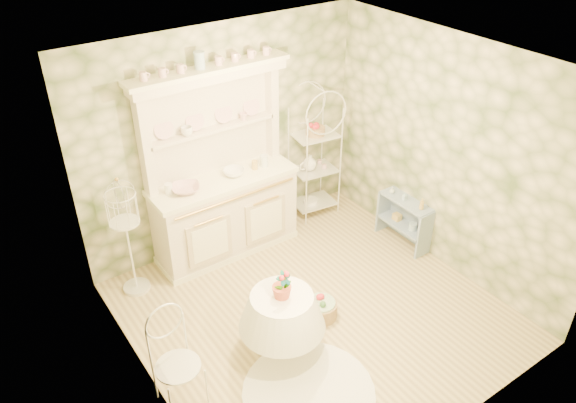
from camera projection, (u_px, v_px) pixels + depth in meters
floor at (315, 312)px, 6.04m from camera, size 3.60×3.60×0.00m
ceiling at (323, 69)px, 4.60m from camera, size 3.60×3.60×0.00m
wall_left at (138, 277)px, 4.45m from camera, size 3.60×3.60×0.00m
wall_right at (447, 156)px, 6.19m from camera, size 3.60×3.60×0.00m
wall_back at (224, 139)px, 6.57m from camera, size 3.60×3.60×0.00m
wall_front at (469, 317)px, 4.07m from camera, size 3.60×3.60×0.00m
kitchen_dresser at (222, 168)px, 6.39m from camera, size 1.87×0.61×2.29m
bakers_rack at (315, 152)px, 7.24m from camera, size 0.61×0.48×1.81m
side_shelf at (404, 221)px, 6.96m from camera, size 0.31×0.74×0.62m
round_table at (282, 325)px, 5.39m from camera, size 0.70×0.70×0.70m
cafe_chair at (179, 371)px, 4.86m from camera, size 0.39×0.39×0.80m
birdcage_stand at (127, 237)px, 5.98m from camera, size 0.37×0.37×1.44m
floor_basket at (321, 308)px, 5.93m from camera, size 0.35×0.35×0.21m
lace_rug at (309, 391)px, 5.15m from camera, size 1.33×1.33×0.01m
bowl_floral at (186, 191)px, 6.20m from camera, size 0.40×0.40×0.08m
bowl_white at (234, 174)px, 6.52m from camera, size 0.29×0.29×0.08m
cup_left at (187, 133)px, 6.09m from camera, size 0.17×0.17×0.10m
cup_right at (243, 117)px, 6.44m from camera, size 0.10×0.10×0.09m
potted_geranium at (284, 287)px, 5.11m from camera, size 0.16×0.11×0.30m
bottle_amber at (422, 204)px, 6.60m from camera, size 0.07×0.07×0.15m
bottle_blue at (405, 197)px, 6.79m from camera, size 0.05×0.05×0.10m
bottle_glass at (392, 191)px, 6.92m from camera, size 0.07×0.07×0.09m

